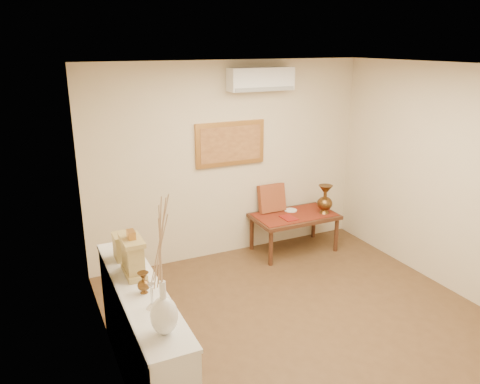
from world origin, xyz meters
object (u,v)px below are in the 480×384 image
brass_urn_tall (325,196)px  mantel_clock (133,256)px  display_ledge (143,337)px  white_vase (161,267)px  wooden_chest (123,246)px  low_table (294,219)px

brass_urn_tall → mantel_clock: (-3.08, -1.52, 0.35)m
display_ledge → mantel_clock: (0.02, 0.23, 0.66)m
brass_urn_tall → mantel_clock: mantel_clock is taller
white_vase → mantel_clock: bearing=89.6°
wooden_chest → brass_urn_tall: bearing=20.5°
brass_urn_tall → mantel_clock: 3.45m
white_vase → brass_urn_tall: bearing=38.7°
display_ledge → mantel_clock: mantel_clock is taller
brass_urn_tall → display_ledge: 3.57m
display_ledge → mantel_clock: size_ratio=4.93×
mantel_clock → white_vase: bearing=-90.4°
low_table → brass_urn_tall: bearing=-17.3°
display_ledge → white_vase: bearing=-89.2°
brass_urn_tall → display_ledge: brass_urn_tall is taller
display_ledge → low_table: bearing=35.1°
brass_urn_tall → low_table: bearing=162.7°
white_vase → low_table: (2.66, 2.61, -1.00)m
mantel_clock → wooden_chest: bearing=92.9°
brass_urn_tall → wooden_chest: size_ratio=2.06×
display_ledge → low_table: 3.27m
brass_urn_tall → low_table: size_ratio=0.42×
white_vase → brass_urn_tall: (3.09, 2.47, -0.68)m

